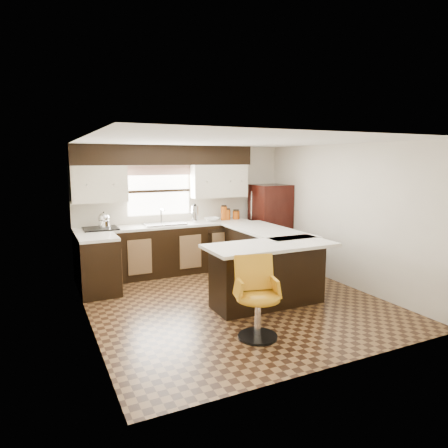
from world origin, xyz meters
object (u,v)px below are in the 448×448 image
peninsula_long (264,257)px  peninsula_return (268,275)px  refrigerator (270,224)px  bar_chair (258,299)px

peninsula_long → peninsula_return: 1.11m
peninsula_return → refrigerator: bearing=57.2°
peninsula_long → bar_chair: bearing=-123.1°
peninsula_return → bar_chair: (-0.70, -0.91, 0.04)m
refrigerator → bar_chair: size_ratio=1.65×
peninsula_return → refrigerator: size_ratio=1.01×
refrigerator → bar_chair: bearing=-124.3°
peninsula_long → refrigerator: refrigerator is taller
peninsula_long → refrigerator: bearing=53.7°
peninsula_long → peninsula_return: size_ratio=1.18×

